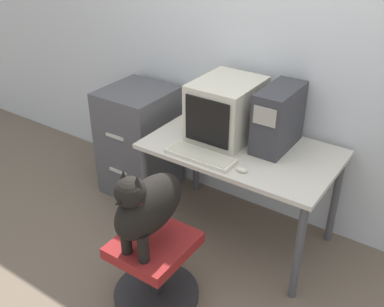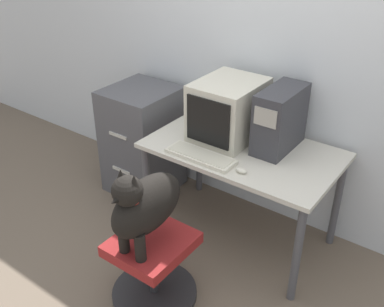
{
  "view_description": "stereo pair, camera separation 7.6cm",
  "coord_description": "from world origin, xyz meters",
  "px_view_note": "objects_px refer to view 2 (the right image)",
  "views": [
    {
      "loc": [
        1.17,
        -1.93,
        2.14
      ],
      "look_at": [
        -0.15,
        0.01,
        0.8
      ],
      "focal_mm": 42.0,
      "sensor_mm": 36.0,
      "label": 1
    },
    {
      "loc": [
        1.24,
        -1.89,
        2.14
      ],
      "look_at": [
        -0.15,
        0.01,
        0.8
      ],
      "focal_mm": 42.0,
      "sensor_mm": 36.0,
      "label": 2
    }
  ],
  "objects_px": {
    "crt_monitor": "(228,110)",
    "pc_tower": "(280,119)",
    "office_chair": "(153,267)",
    "dog": "(144,204)",
    "filing_cabinet": "(143,140)",
    "keyboard": "(201,156)"
  },
  "relations": [
    {
      "from": "office_chair",
      "to": "dog",
      "type": "xyz_separation_m",
      "value": [
        -0.0,
        -0.04,
        0.48
      ]
    },
    {
      "from": "pc_tower",
      "to": "filing_cabinet",
      "type": "bearing_deg",
      "value": -177.52
    },
    {
      "from": "crt_monitor",
      "to": "pc_tower",
      "type": "bearing_deg",
      "value": 9.36
    },
    {
      "from": "pc_tower",
      "to": "crt_monitor",
      "type": "bearing_deg",
      "value": -170.64
    },
    {
      "from": "crt_monitor",
      "to": "pc_tower",
      "type": "distance_m",
      "value": 0.35
    },
    {
      "from": "office_chair",
      "to": "filing_cabinet",
      "type": "bearing_deg",
      "value": 133.89
    },
    {
      "from": "crt_monitor",
      "to": "filing_cabinet",
      "type": "relative_size",
      "value": 0.55
    },
    {
      "from": "office_chair",
      "to": "pc_tower",
      "type": "bearing_deg",
      "value": 72.83
    },
    {
      "from": "crt_monitor",
      "to": "dog",
      "type": "height_order",
      "value": "crt_monitor"
    },
    {
      "from": "keyboard",
      "to": "office_chair",
      "type": "xyz_separation_m",
      "value": [
        0.03,
        -0.53,
        -0.51
      ]
    },
    {
      "from": "dog",
      "to": "filing_cabinet",
      "type": "bearing_deg",
      "value": 132.6
    },
    {
      "from": "office_chair",
      "to": "filing_cabinet",
      "type": "height_order",
      "value": "filing_cabinet"
    },
    {
      "from": "office_chair",
      "to": "crt_monitor",
      "type": "bearing_deg",
      "value": 93.92
    },
    {
      "from": "crt_monitor",
      "to": "dog",
      "type": "bearing_deg",
      "value": -86.25
    },
    {
      "from": "pc_tower",
      "to": "filing_cabinet",
      "type": "relative_size",
      "value": 0.48
    },
    {
      "from": "keyboard",
      "to": "filing_cabinet",
      "type": "height_order",
      "value": "filing_cabinet"
    },
    {
      "from": "crt_monitor",
      "to": "office_chair",
      "type": "xyz_separation_m",
      "value": [
        0.06,
        -0.88,
        -0.69
      ]
    },
    {
      "from": "pc_tower",
      "to": "filing_cabinet",
      "type": "height_order",
      "value": "pc_tower"
    },
    {
      "from": "pc_tower",
      "to": "dog",
      "type": "distance_m",
      "value": 1.04
    },
    {
      "from": "pc_tower",
      "to": "office_chair",
      "type": "xyz_separation_m",
      "value": [
        -0.29,
        -0.94,
        -0.69
      ]
    },
    {
      "from": "office_chair",
      "to": "keyboard",
      "type": "bearing_deg",
      "value": 93.69
    },
    {
      "from": "crt_monitor",
      "to": "keyboard",
      "type": "bearing_deg",
      "value": -85.72
    }
  ]
}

